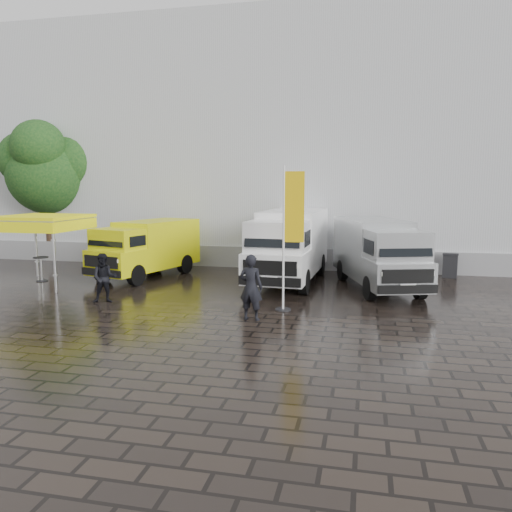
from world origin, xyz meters
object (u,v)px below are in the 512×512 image
at_px(cocktail_table, 41,269).
at_px(person_front, 251,287).
at_px(van_silver, 378,255).
at_px(van_yellow, 146,249).
at_px(flagpole, 289,232).
at_px(wheelie_bin, 450,265).
at_px(van_white, 289,247).
at_px(person_tent, 104,278).
at_px(canopy_tent, 42,220).

distance_m(cocktail_table, person_front, 10.50).
bearing_deg(van_silver, van_yellow, 160.96).
xyz_separation_m(flagpole, wheelie_bin, (5.85, 7.14, -1.95)).
bearing_deg(van_white, van_silver, -4.63).
bearing_deg(wheelie_bin, person_tent, -137.28).
distance_m(wheelie_bin, person_front, 10.86).
distance_m(van_silver, canopy_tent, 13.08).
distance_m(van_yellow, person_tent, 4.73).
bearing_deg(wheelie_bin, van_white, -147.12).
distance_m(van_yellow, wheelie_bin, 12.98).
bearing_deg(person_tent, cocktail_table, 122.41).
height_order(cocktail_table, person_front, person_front).
bearing_deg(person_front, cocktail_table, -13.88).
xyz_separation_m(van_silver, flagpole, (-2.77, -4.07, 1.18)).
bearing_deg(van_silver, cocktail_table, 169.17).
height_order(van_yellow, wheelie_bin, van_yellow).
relative_size(van_yellow, canopy_tent, 1.73).
bearing_deg(flagpole, cocktail_table, 166.19).
distance_m(person_front, person_tent, 5.38).
xyz_separation_m(person_front, person_tent, (-5.27, 1.08, -0.14)).
distance_m(van_silver, wheelie_bin, 4.42).
bearing_deg(person_tent, person_front, -36.29).
xyz_separation_m(van_silver, wheelie_bin, (3.08, 3.07, -0.78)).
relative_size(van_white, person_front, 3.43).
bearing_deg(van_yellow, wheelie_bin, 27.84).
relative_size(van_silver, person_front, 3.10).
height_order(van_white, van_silver, van_white).
height_order(van_yellow, van_white, van_white).
bearing_deg(wheelie_bin, person_front, -117.43).
bearing_deg(person_tent, wheelie_bin, 6.98).
xyz_separation_m(van_yellow, cocktail_table, (-3.80, -1.79, -0.69)).
bearing_deg(canopy_tent, flagpole, -11.76).
height_order(canopy_tent, cocktail_table, canopy_tent).
relative_size(canopy_tent, flagpole, 0.66).
height_order(person_front, person_tent, person_front).
height_order(van_silver, canopy_tent, canopy_tent).
height_order(canopy_tent, person_front, canopy_tent).
height_order(flagpole, cocktail_table, flagpole).
bearing_deg(person_tent, van_yellow, 73.25).
distance_m(flagpole, wheelie_bin, 9.44).
relative_size(flagpole, person_tent, 2.71).
bearing_deg(person_tent, van_white, 16.47).
height_order(cocktail_table, wheelie_bin, wheelie_bin).
relative_size(canopy_tent, wheelie_bin, 2.87).
bearing_deg(van_silver, van_white, 155.44).
relative_size(van_white, cocktail_table, 6.62).
height_order(canopy_tent, wheelie_bin, canopy_tent).
bearing_deg(wheelie_bin, flagpole, -118.27).
distance_m(van_white, person_front, 5.90).
height_order(van_white, flagpole, flagpole).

